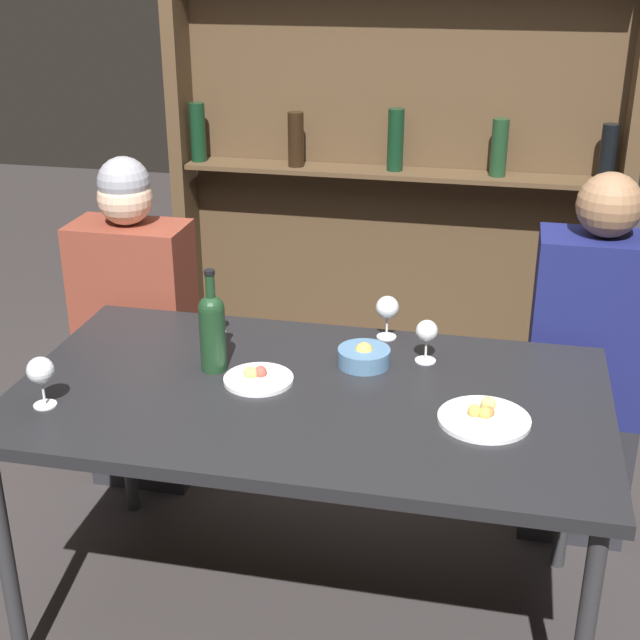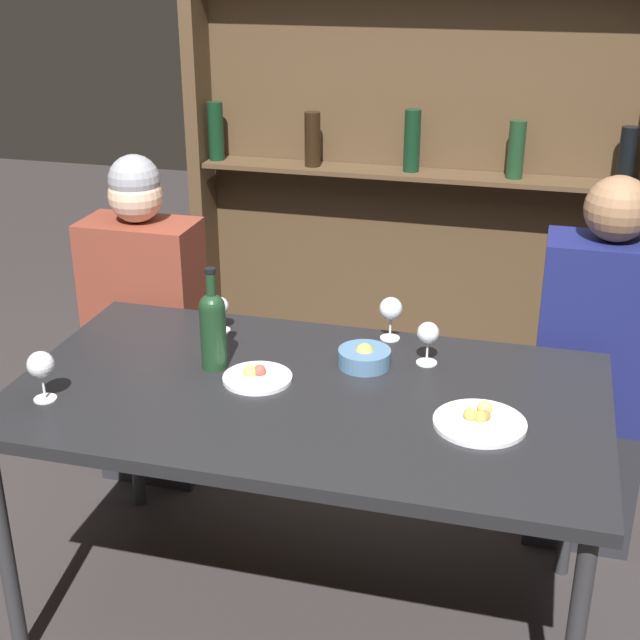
{
  "view_description": "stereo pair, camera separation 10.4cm",
  "coord_description": "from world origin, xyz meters",
  "px_view_note": "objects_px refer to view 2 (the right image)",
  "views": [
    {
      "loc": [
        0.47,
        -2.06,
        1.87
      ],
      "look_at": [
        0.0,
        0.13,
        0.9
      ],
      "focal_mm": 50.0,
      "sensor_mm": 36.0,
      "label": 1
    },
    {
      "loc": [
        0.57,
        -2.04,
        1.87
      ],
      "look_at": [
        0.0,
        0.13,
        0.9
      ],
      "focal_mm": 50.0,
      "sensor_mm": 36.0,
      "label": 2
    }
  ],
  "objects_px": {
    "wine_bottle": "(213,326)",
    "wine_glass_0": "(41,366)",
    "wine_glass_1": "(220,308)",
    "wine_glass_3": "(428,335)",
    "food_plate_1": "(480,421)",
    "seated_person_right": "(594,380)",
    "food_plate_0": "(257,377)",
    "seated_person_left": "(147,331)",
    "wine_glass_2": "(391,310)",
    "snack_bowl": "(364,357)"
  },
  "relations": [
    {
      "from": "food_plate_0",
      "to": "seated_person_left",
      "type": "distance_m",
      "value": 0.86
    },
    {
      "from": "wine_glass_2",
      "to": "food_plate_1",
      "type": "relative_size",
      "value": 0.57
    },
    {
      "from": "food_plate_1",
      "to": "wine_glass_3",
      "type": "bearing_deg",
      "value": 120.13
    },
    {
      "from": "seated_person_left",
      "to": "wine_glass_0",
      "type": "bearing_deg",
      "value": -82.48
    },
    {
      "from": "wine_glass_1",
      "to": "seated_person_left",
      "type": "bearing_deg",
      "value": 143.78
    },
    {
      "from": "wine_glass_3",
      "to": "snack_bowl",
      "type": "xyz_separation_m",
      "value": [
        -0.17,
        -0.06,
        -0.06
      ]
    },
    {
      "from": "wine_bottle",
      "to": "wine_glass_3",
      "type": "bearing_deg",
      "value": 16.96
    },
    {
      "from": "wine_bottle",
      "to": "wine_glass_1",
      "type": "distance_m",
      "value": 0.25
    },
    {
      "from": "wine_bottle",
      "to": "food_plate_0",
      "type": "relative_size",
      "value": 1.54
    },
    {
      "from": "wine_bottle",
      "to": "wine_glass_0",
      "type": "xyz_separation_m",
      "value": [
        -0.36,
        -0.3,
        -0.03
      ]
    },
    {
      "from": "wine_glass_3",
      "to": "food_plate_0",
      "type": "bearing_deg",
      "value": -153.18
    },
    {
      "from": "seated_person_left",
      "to": "snack_bowl",
      "type": "bearing_deg",
      "value": -25.29
    },
    {
      "from": "seated_person_right",
      "to": "wine_glass_2",
      "type": "bearing_deg",
      "value": -160.85
    },
    {
      "from": "snack_bowl",
      "to": "seated_person_left",
      "type": "bearing_deg",
      "value": 154.71
    },
    {
      "from": "wine_glass_2",
      "to": "wine_glass_3",
      "type": "height_order",
      "value": "wine_glass_2"
    },
    {
      "from": "wine_bottle",
      "to": "snack_bowl",
      "type": "relative_size",
      "value": 1.98
    },
    {
      "from": "wine_glass_3",
      "to": "seated_person_left",
      "type": "bearing_deg",
      "value": 161.27
    },
    {
      "from": "wine_glass_2",
      "to": "food_plate_0",
      "type": "distance_m",
      "value": 0.48
    },
    {
      "from": "seated_person_left",
      "to": "seated_person_right",
      "type": "height_order",
      "value": "seated_person_right"
    },
    {
      "from": "wine_bottle",
      "to": "wine_glass_0",
      "type": "distance_m",
      "value": 0.47
    },
    {
      "from": "wine_glass_3",
      "to": "seated_person_right",
      "type": "distance_m",
      "value": 0.65
    },
    {
      "from": "wine_glass_0",
      "to": "seated_person_left",
      "type": "bearing_deg",
      "value": 97.52
    },
    {
      "from": "wine_glass_1",
      "to": "snack_bowl",
      "type": "bearing_deg",
      "value": -14.43
    },
    {
      "from": "seated_person_right",
      "to": "food_plate_0",
      "type": "bearing_deg",
      "value": -148.06
    },
    {
      "from": "food_plate_0",
      "to": "seated_person_left",
      "type": "height_order",
      "value": "seated_person_left"
    },
    {
      "from": "wine_glass_1",
      "to": "wine_glass_3",
      "type": "height_order",
      "value": "wine_glass_3"
    },
    {
      "from": "wine_bottle",
      "to": "snack_bowl",
      "type": "xyz_separation_m",
      "value": [
        0.41,
        0.12,
        -0.1
      ]
    },
    {
      "from": "wine_glass_0",
      "to": "snack_bowl",
      "type": "xyz_separation_m",
      "value": [
        0.77,
        0.41,
        -0.07
      ]
    },
    {
      "from": "food_plate_0",
      "to": "wine_glass_3",
      "type": "bearing_deg",
      "value": 26.82
    },
    {
      "from": "wine_glass_1",
      "to": "food_plate_0",
      "type": "relative_size",
      "value": 0.58
    },
    {
      "from": "food_plate_0",
      "to": "snack_bowl",
      "type": "distance_m",
      "value": 0.31
    },
    {
      "from": "wine_bottle",
      "to": "seated_person_right",
      "type": "relative_size",
      "value": 0.24
    },
    {
      "from": "wine_bottle",
      "to": "food_plate_1",
      "type": "bearing_deg",
      "value": -10.04
    },
    {
      "from": "wine_glass_0",
      "to": "wine_glass_2",
      "type": "bearing_deg",
      "value": 37.21
    },
    {
      "from": "wine_glass_3",
      "to": "food_plate_0",
      "type": "relative_size",
      "value": 0.66
    },
    {
      "from": "wine_glass_0",
      "to": "wine_glass_1",
      "type": "height_order",
      "value": "wine_glass_0"
    },
    {
      "from": "wine_glass_2",
      "to": "food_plate_1",
      "type": "distance_m",
      "value": 0.55
    },
    {
      "from": "wine_glass_0",
      "to": "snack_bowl",
      "type": "relative_size",
      "value": 0.92
    },
    {
      "from": "food_plate_1",
      "to": "seated_person_left",
      "type": "bearing_deg",
      "value": 151.56
    },
    {
      "from": "seated_person_left",
      "to": "food_plate_0",
      "type": "bearing_deg",
      "value": -43.32
    },
    {
      "from": "wine_glass_1",
      "to": "seated_person_left",
      "type": "height_order",
      "value": "seated_person_left"
    },
    {
      "from": "wine_glass_0",
      "to": "seated_person_right",
      "type": "distance_m",
      "value": 1.67
    },
    {
      "from": "wine_glass_0",
      "to": "seated_person_left",
      "type": "height_order",
      "value": "seated_person_left"
    },
    {
      "from": "wine_glass_3",
      "to": "seated_person_left",
      "type": "height_order",
      "value": "seated_person_left"
    },
    {
      "from": "wine_glass_2",
      "to": "snack_bowl",
      "type": "distance_m",
      "value": 0.21
    },
    {
      "from": "wine_glass_2",
      "to": "wine_glass_3",
      "type": "relative_size",
      "value": 1.05
    },
    {
      "from": "wine_glass_3",
      "to": "food_plate_0",
      "type": "distance_m",
      "value": 0.5
    },
    {
      "from": "snack_bowl",
      "to": "seated_person_right",
      "type": "relative_size",
      "value": 0.12
    },
    {
      "from": "wine_glass_2",
      "to": "seated_person_right",
      "type": "distance_m",
      "value": 0.71
    },
    {
      "from": "food_plate_1",
      "to": "seated_person_left",
      "type": "relative_size",
      "value": 0.19
    }
  ]
}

